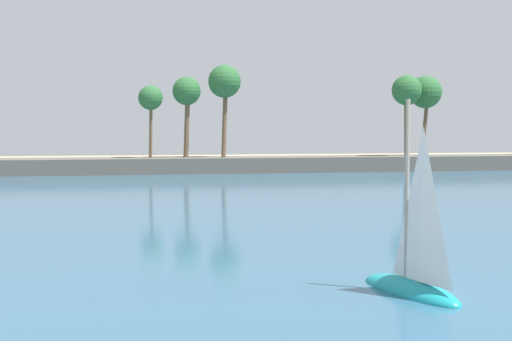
# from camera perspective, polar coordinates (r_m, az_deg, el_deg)

# --- Properties ---
(sea) EXTENTS (220.00, 111.00, 0.06)m
(sea) POSITION_cam_1_polar(r_m,az_deg,el_deg) (68.81, -9.17, -1.09)
(sea) COLOR #33607F
(sea) RESTS_ON ground
(palm_headland) EXTENTS (117.22, 6.40, 12.41)m
(palm_headland) POSITION_cam_1_polar(r_m,az_deg,el_deg) (84.25, -8.00, 1.50)
(palm_headland) COLOR #605B54
(palm_headland) RESTS_ON ground
(sailboat_near_shore) EXTENTS (2.65, 4.95, 6.88)m
(sailboat_near_shore) POSITION_cam_1_polar(r_m,az_deg,el_deg) (24.95, 12.05, -7.91)
(sailboat_near_shore) COLOR teal
(sailboat_near_shore) RESTS_ON sea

